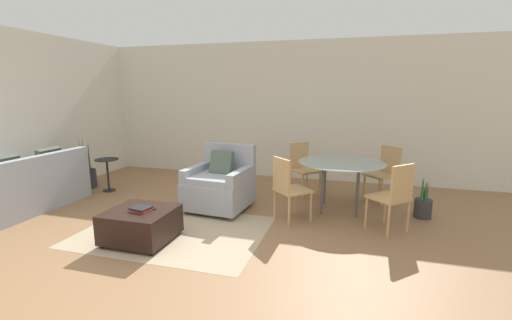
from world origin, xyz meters
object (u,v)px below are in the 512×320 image
couch (26,191)px  dining_table (341,166)px  tv_remote_primary (153,208)px  armchair (220,185)px  potted_plant (87,175)px  book_stack (141,209)px  dining_chair_near_left (288,185)px  dining_chair_far_right (385,170)px  ottoman (141,224)px  dining_chair_far_left (302,165)px  dining_chair_near_right (394,193)px  side_table (107,169)px  potted_plant_small (423,205)px

couch → dining_table: bearing=16.2°
tv_remote_primary → dining_table: size_ratio=0.12×
dining_table → armchair: bearing=-166.5°
dining_table → tv_remote_primary: bearing=-141.6°
potted_plant → book_stack: bearing=-36.5°
dining_chair_near_left → potted_plant: bearing=170.6°
armchair → dining_chair_far_right: (2.45, 1.10, 0.15)m
armchair → tv_remote_primary: 1.31m
ottoman → dining_chair_far_left: 2.93m
armchair → dining_chair_near_right: size_ratio=1.07×
ottoman → dining_chair_far_left: (1.56, 2.46, 0.30)m
dining_chair_near_right → dining_chair_far_right: 1.36m
ottoman → dining_chair_far_right: (2.92, 2.46, 0.30)m
dining_chair_far_left → potted_plant: bearing=-169.9°
ottoman → tv_remote_primary: tv_remote_primary is taller
side_table → dining_chair_far_left: 3.48m
dining_chair_near_right → dining_chair_near_left: bearing=180.0°
ottoman → side_table: (-1.83, 1.68, 0.20)m
couch → ottoman: couch is taller
book_stack → potted_plant: bearing=143.5°
ottoman → dining_chair_far_left: bearing=57.6°
potted_plant → dining_chair_near_left: 4.00m
book_stack → dining_chair_far_left: dining_chair_far_left is taller
potted_plant → dining_chair_far_right: (5.30, 0.70, 0.28)m
tv_remote_primary → dining_chair_far_right: dining_chair_far_right is taller
book_stack → dining_chair_far_left: (1.53, 2.49, 0.10)m
armchair → potted_plant_small: bearing=8.3°
armchair → tv_remote_primary: bearing=-106.0°
dining_table → ottoman: bearing=-141.5°
tv_remote_primary → side_table: bearing=140.7°
couch → ottoman: size_ratio=2.42×
couch → ottoman: 2.34m
armchair → tv_remote_primary: (-0.36, -1.26, 0.02)m
side_table → potted_plant_small: 5.23m
dining_chair_far_right → potted_plant_small: 0.89m
ottoman → tv_remote_primary: 0.23m
tv_remote_primary → dining_chair_near_left: size_ratio=0.16×
couch → potted_plant_small: (5.69, 1.33, -0.12)m
book_stack → dining_chair_near_left: bearing=36.5°
side_table → dining_table: dining_table is taller
couch → ottoman: (2.30, -0.46, -0.09)m
ottoman → dining_chair_near_left: 1.94m
tv_remote_primary → potted_plant: size_ratio=0.16×
book_stack → dining_chair_far_right: dining_chair_far_right is taller
armchair → dining_chair_near_left: bearing=-13.1°
dining_chair_far_right → book_stack: bearing=-139.2°
dining_chair_far_left → dining_chair_far_right: 1.36m
armchair → couch: bearing=-162.0°
dining_chair_near_left → book_stack: bearing=-143.5°
potted_plant → dining_chair_far_right: 5.35m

